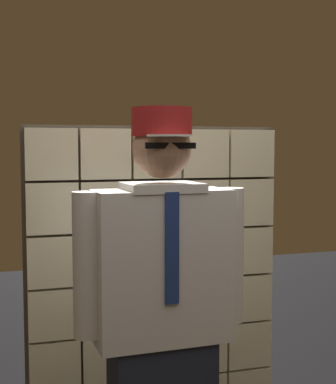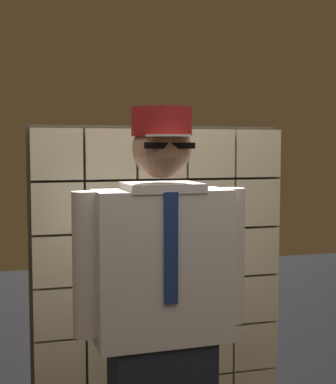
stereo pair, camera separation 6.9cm
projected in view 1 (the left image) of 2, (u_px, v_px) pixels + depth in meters
name	position (u px, v px, depth m)	size (l,w,h in m)	color
glass_block_wall	(156.00, 280.00, 3.31)	(1.53, 0.10, 1.83)	beige
standing_person	(162.00, 323.00, 2.30)	(0.73, 0.31, 1.84)	#1E2333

